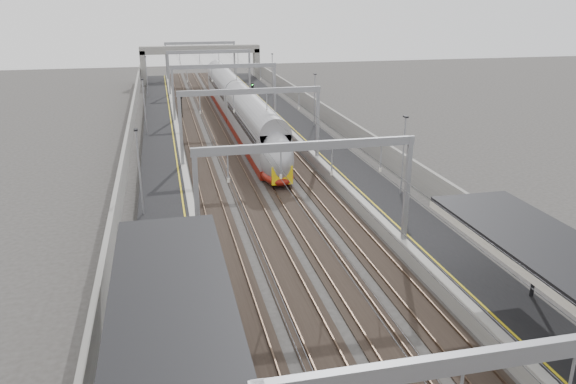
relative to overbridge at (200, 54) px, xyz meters
name	(u,v)px	position (x,y,z in m)	size (l,w,h in m)	color
platform_left	(164,162)	(-8.00, -55.00, -4.81)	(4.00, 120.00, 1.00)	black
platform_right	(325,152)	(8.00, -55.00, -4.81)	(4.00, 120.00, 1.00)	black
tracks	(247,161)	(0.00, -55.00, -5.26)	(11.40, 140.00, 0.20)	black
overhead_line	(236,89)	(0.00, -48.38, 0.83)	(13.00, 140.00, 6.60)	gray
overbridge	(200,54)	(0.00, 0.00, 0.00)	(22.00, 2.20, 6.90)	gray
wall_left	(128,152)	(-11.20, -55.00, -3.71)	(0.30, 120.00, 3.20)	gray
wall_right	(356,140)	(11.20, -55.00, -3.71)	(0.30, 120.00, 3.20)	gray
train	(240,111)	(1.50, -40.49, -3.12)	(2.83, 51.60, 4.47)	maroon
signal_green	(181,101)	(-5.20, -32.60, -2.89)	(0.32, 0.32, 3.48)	black
signal_red_near	(239,92)	(3.20, -27.34, -2.89)	(0.32, 0.32, 3.48)	black
signal_red_far	(252,90)	(5.40, -26.06, -2.89)	(0.32, 0.32, 3.48)	black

